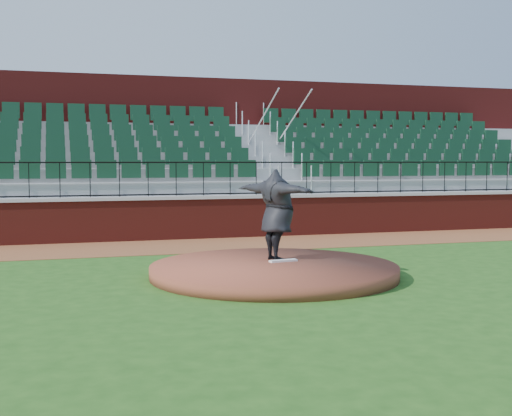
% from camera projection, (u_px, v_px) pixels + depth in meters
% --- Properties ---
extents(ground, '(90.00, 90.00, 0.00)m').
position_uv_depth(ground, '(277.00, 277.00, 13.34)').
color(ground, '#224D16').
rests_on(ground, ground).
extents(warning_track, '(34.00, 3.20, 0.01)m').
position_uv_depth(warning_track, '(216.00, 245.00, 18.49)').
color(warning_track, brown).
rests_on(warning_track, ground).
extents(field_wall, '(34.00, 0.35, 1.20)m').
position_uv_depth(field_wall, '(204.00, 219.00, 19.98)').
color(field_wall, maroon).
rests_on(field_wall, ground).
extents(wall_cap, '(34.00, 0.45, 0.10)m').
position_uv_depth(wall_cap, '(204.00, 197.00, 19.93)').
color(wall_cap, '#B7B7B7').
rests_on(wall_cap, field_wall).
extents(wall_railing, '(34.00, 0.05, 1.00)m').
position_uv_depth(wall_railing, '(203.00, 179.00, 19.89)').
color(wall_railing, black).
rests_on(wall_railing, wall_cap).
extents(seating_stands, '(34.00, 5.10, 4.60)m').
position_uv_depth(seating_stands, '(186.00, 162.00, 22.46)').
color(seating_stands, gray).
rests_on(seating_stands, ground).
extents(concourse_wall, '(34.00, 0.50, 5.50)m').
position_uv_depth(concourse_wall, '(173.00, 150.00, 25.10)').
color(concourse_wall, maroon).
rests_on(concourse_wall, ground).
extents(pitchers_mound, '(5.01, 5.01, 0.25)m').
position_uv_depth(pitchers_mound, '(274.00, 270.00, 13.41)').
color(pitchers_mound, brown).
rests_on(pitchers_mound, ground).
extents(pitching_rubber, '(0.62, 0.24, 0.04)m').
position_uv_depth(pitching_rubber, '(283.00, 261.00, 13.76)').
color(pitching_rubber, white).
rests_on(pitching_rubber, pitchers_mound).
extents(pitcher, '(1.45, 2.44, 1.92)m').
position_uv_depth(pitcher, '(277.00, 215.00, 13.98)').
color(pitcher, black).
rests_on(pitcher, pitchers_mound).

